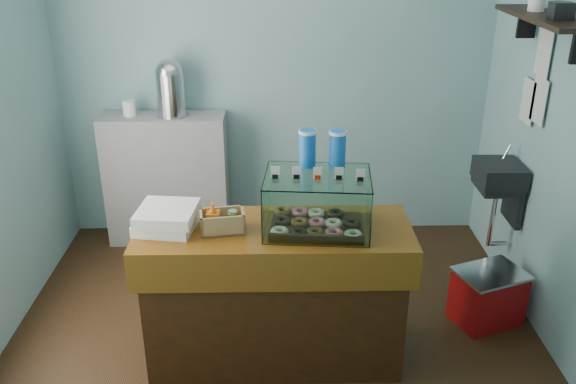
{
  "coord_description": "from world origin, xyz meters",
  "views": [
    {
      "loc": [
        0.02,
        -3.37,
        2.53
      ],
      "look_at": [
        0.08,
        -0.15,
        1.08
      ],
      "focal_mm": 38.0,
      "sensor_mm": 36.0,
      "label": 1
    }
  ],
  "objects_px": {
    "display_case": "(317,199)",
    "counter": "(275,293)",
    "coffee_urn": "(170,86)",
    "red_cooler": "(488,296)"
  },
  "relations": [
    {
      "from": "counter",
      "to": "coffee_urn",
      "type": "bearing_deg",
      "value": 117.37
    },
    {
      "from": "coffee_urn",
      "to": "red_cooler",
      "type": "height_order",
      "value": "coffee_urn"
    },
    {
      "from": "coffee_urn",
      "to": "counter",
      "type": "bearing_deg",
      "value": -62.63
    },
    {
      "from": "display_case",
      "to": "red_cooler",
      "type": "xyz_separation_m",
      "value": [
        1.19,
        0.31,
        -0.88
      ]
    },
    {
      "from": "display_case",
      "to": "counter",
      "type": "bearing_deg",
      "value": -168.92
    },
    {
      "from": "counter",
      "to": "coffee_urn",
      "type": "relative_size",
      "value": 3.51
    },
    {
      "from": "coffee_urn",
      "to": "red_cooler",
      "type": "distance_m",
      "value": 2.81
    },
    {
      "from": "coffee_urn",
      "to": "red_cooler",
      "type": "xyz_separation_m",
      "value": [
        2.25,
        -1.23,
        -1.15
      ]
    },
    {
      "from": "display_case",
      "to": "red_cooler",
      "type": "height_order",
      "value": "display_case"
    },
    {
      "from": "red_cooler",
      "to": "coffee_urn",
      "type": "bearing_deg",
      "value": 130.31
    }
  ]
}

